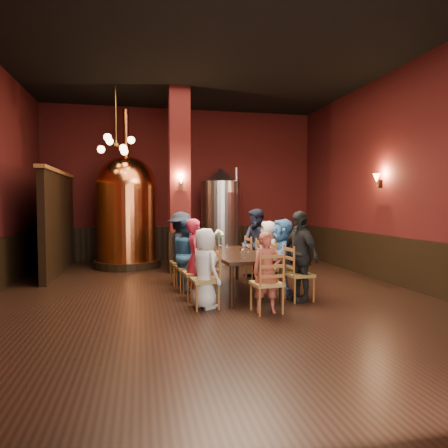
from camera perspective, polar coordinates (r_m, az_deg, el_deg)
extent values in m
plane|color=black|center=(7.37, -1.83, -10.34)|extent=(10.00, 10.00, 0.00)
plane|color=black|center=(7.70, -1.89, 24.33)|extent=(10.00, 10.00, 0.00)
cube|color=#44100E|center=(12.14, -5.94, 5.58)|extent=(8.00, 0.02, 4.50)
cube|color=#44100E|center=(2.47, 19.39, 15.73)|extent=(8.00, 0.02, 4.50)
cube|color=#44100E|center=(8.81, 24.89, 6.30)|extent=(0.02, 10.00, 4.50)
cube|color=black|center=(8.85, 24.43, -5.06)|extent=(0.08, 9.90, 1.00)
cube|color=black|center=(12.14, -5.88, -2.69)|extent=(7.90, 0.08, 1.00)
cube|color=#44100E|center=(9.92, -6.38, 6.16)|extent=(0.58, 0.58, 4.50)
cube|color=black|center=(10.46, -22.58, 0.03)|extent=(0.22, 3.50, 2.40)
cube|color=black|center=(7.67, 1.55, -4.34)|extent=(1.22, 2.48, 0.06)
cylinder|color=black|center=(6.53, 1.09, -8.97)|extent=(0.07, 0.07, 0.69)
cylinder|color=black|center=(6.85, 8.17, -8.43)|extent=(0.07, 0.07, 0.69)
cylinder|color=black|center=(8.69, -3.64, -5.97)|extent=(0.07, 0.07, 0.69)
cylinder|color=black|center=(8.94, 1.88, -5.72)|extent=(0.07, 0.07, 0.69)
imported|color=silver|center=(6.49, -2.76, -6.31)|extent=(0.64, 0.75, 1.30)
imported|color=red|center=(7.13, -4.10, -4.97)|extent=(0.40, 0.56, 1.42)
imported|color=#285A88|center=(7.77, -5.20, -4.39)|extent=(0.51, 0.75, 1.40)
imported|color=black|center=(8.41, -6.15, -3.42)|extent=(0.59, 1.00, 1.52)
imported|color=black|center=(7.09, 10.72, -4.47)|extent=(0.61, 0.99, 1.57)
imported|color=#3769A6|center=(7.69, 8.38, -4.47)|extent=(0.75, 1.37, 1.41)
imported|color=beige|center=(8.29, 6.40, -4.17)|extent=(0.56, 0.73, 1.33)
imported|color=#181B30|center=(8.89, 4.68, -2.89)|extent=(0.68, 0.85, 1.58)
imported|color=#984032|center=(6.26, 6.14, -6.89)|extent=(0.49, 0.34, 1.26)
cylinder|color=black|center=(10.99, -13.61, -5.47)|extent=(1.76, 1.76, 0.20)
cylinder|color=orange|center=(10.88, -13.68, 0.13)|extent=(1.73, 1.73, 1.95)
sphere|color=orange|center=(10.88, -13.75, 5.27)|extent=(1.56, 1.56, 1.56)
cylinder|color=orange|center=(11.02, -13.84, 12.38)|extent=(0.16, 0.16, 1.27)
cylinder|color=#B2B2B7|center=(11.33, -0.49, 0.24)|extent=(1.19, 1.19, 2.31)
cone|color=#B2B2B7|center=(11.34, -0.49, 7.01)|extent=(1.11, 1.11, 0.37)
cylinder|color=#B2B2B7|center=(11.04, 1.77, 1.37)|extent=(0.07, 0.07, 2.59)
cylinder|color=white|center=(8.55, -0.70, -2.68)|extent=(0.11, 0.11, 0.21)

